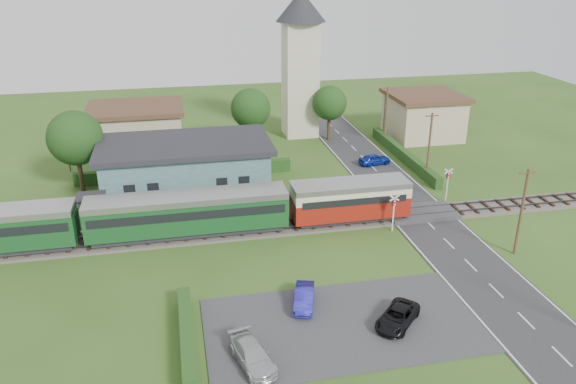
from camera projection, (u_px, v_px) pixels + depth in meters
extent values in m
plane|color=#2D4C19|center=(317.00, 236.00, 46.09)|extent=(120.00, 120.00, 0.00)
cube|color=#4C443D|center=(311.00, 224.00, 47.85)|extent=(76.00, 3.20, 0.20)
cube|color=#3F3F47|center=(313.00, 225.00, 47.08)|extent=(76.00, 0.08, 0.15)
cube|color=#3F3F47|center=(309.00, 217.00, 48.38)|extent=(76.00, 0.08, 0.15)
cube|color=#28282B|center=(430.00, 225.00, 47.97)|extent=(6.00, 70.00, 0.05)
cube|color=#333335|center=(342.00, 324.00, 34.97)|extent=(17.00, 9.00, 0.08)
cube|color=#333335|center=(420.00, 213.00, 49.69)|extent=(6.20, 3.40, 0.45)
cube|color=gray|center=(191.00, 218.00, 48.80)|extent=(30.00, 3.00, 0.45)
cube|color=beige|center=(92.00, 211.00, 46.73)|extent=(2.00, 2.00, 2.40)
cube|color=#232328|center=(90.00, 197.00, 46.24)|extent=(2.30, 2.30, 0.15)
cube|color=#3F666C|center=(186.00, 171.00, 53.18)|extent=(15.00, 8.00, 4.80)
cube|color=#232328|center=(184.00, 144.00, 52.15)|extent=(16.00, 9.00, 0.50)
cube|color=#232328|center=(189.00, 200.00, 50.14)|extent=(1.20, 0.12, 2.20)
cube|color=black|center=(130.00, 191.00, 48.68)|extent=(1.00, 0.12, 1.20)
cube|color=black|center=(153.00, 189.00, 49.06)|extent=(1.00, 0.12, 1.20)
cube|color=black|center=(222.00, 184.00, 50.20)|extent=(1.00, 0.12, 1.20)
cube|color=black|center=(244.00, 182.00, 50.57)|extent=(1.00, 0.12, 1.20)
cube|color=#232328|center=(349.00, 216.00, 48.30)|extent=(9.00, 2.20, 0.50)
cube|color=maroon|center=(350.00, 205.00, 47.91)|extent=(10.00, 2.80, 1.80)
cube|color=beige|center=(350.00, 192.00, 47.42)|extent=(10.00, 2.82, 0.90)
cube|color=black|center=(350.00, 195.00, 47.56)|extent=(9.00, 2.88, 0.60)
cube|color=#979797|center=(351.00, 185.00, 47.17)|extent=(10.00, 2.90, 0.45)
cube|color=#232328|center=(190.00, 230.00, 45.73)|extent=(15.20, 2.20, 0.50)
cube|color=#14451D|center=(188.00, 214.00, 45.15)|extent=(16.00, 2.80, 2.60)
cube|color=black|center=(188.00, 209.00, 44.99)|extent=(15.40, 2.86, 0.70)
cube|color=#979797|center=(187.00, 198.00, 44.60)|extent=(16.00, 2.90, 0.50)
cube|color=beige|center=(300.00, 80.00, 69.55)|extent=(4.00, 4.00, 14.00)
cone|color=#232328|center=(301.00, 6.00, 66.12)|extent=(6.00, 6.00, 3.60)
cube|color=tan|center=(137.00, 131.00, 64.82)|extent=(10.00, 8.00, 5.00)
cube|color=#472D1E|center=(135.00, 108.00, 63.75)|extent=(10.80, 8.80, 0.50)
cube|color=tan|center=(423.00, 117.00, 70.53)|extent=(8.00, 8.00, 5.00)
cube|color=#472D1E|center=(425.00, 96.00, 69.46)|extent=(8.80, 8.80, 0.50)
cube|color=#193814|center=(187.00, 337.00, 32.96)|extent=(0.80, 9.00, 1.20)
cube|color=#193814|center=(403.00, 155.00, 62.96)|extent=(0.80, 18.00, 1.20)
cube|color=#193814|center=(186.00, 172.00, 57.92)|extent=(22.00, 0.80, 1.30)
cylinder|color=#332316|center=(80.00, 171.00, 54.13)|extent=(0.44, 0.44, 4.12)
sphere|color=#143311|center=(75.00, 138.00, 52.83)|extent=(5.20, 5.20, 5.20)
cylinder|color=#332316|center=(251.00, 134.00, 65.69)|extent=(0.44, 0.44, 3.85)
sphere|color=#143311|center=(251.00, 108.00, 64.48)|extent=(4.60, 4.60, 4.60)
cylinder|color=#332316|center=(329.00, 126.00, 69.44)|extent=(0.44, 0.44, 3.58)
sphere|color=#143311|center=(330.00, 103.00, 68.31)|extent=(4.20, 4.20, 4.20)
cylinder|color=#473321|center=(521.00, 213.00, 42.00)|extent=(0.22, 0.22, 7.00)
cube|color=#473321|center=(528.00, 173.00, 40.75)|extent=(1.40, 0.10, 0.10)
cylinder|color=#473321|center=(429.00, 147.00, 56.42)|extent=(0.22, 0.22, 7.00)
cube|color=#473321|center=(432.00, 116.00, 55.18)|extent=(1.40, 0.10, 0.10)
cylinder|color=#473321|center=(386.00, 116.00, 67.24)|extent=(0.22, 0.22, 7.00)
cube|color=#473321|center=(388.00, 90.00, 65.99)|extent=(1.40, 0.10, 0.10)
cylinder|color=silver|center=(393.00, 215.00, 46.35)|extent=(0.12, 0.12, 3.00)
cube|color=#232328|center=(394.00, 203.00, 45.92)|extent=(0.35, 0.18, 0.55)
sphere|color=#FF190C|center=(395.00, 201.00, 45.76)|extent=(0.14, 0.14, 0.14)
sphere|color=#FF190C|center=(395.00, 205.00, 45.87)|extent=(0.14, 0.14, 0.14)
cube|color=silver|center=(395.00, 198.00, 45.77)|extent=(0.84, 0.05, 0.55)
cube|color=silver|center=(395.00, 198.00, 45.77)|extent=(0.84, 0.05, 0.55)
cylinder|color=silver|center=(447.00, 186.00, 52.04)|extent=(0.12, 0.12, 3.00)
cube|color=#232328|center=(448.00, 175.00, 51.61)|extent=(0.35, 0.18, 0.55)
sphere|color=#FF190C|center=(449.00, 174.00, 51.44)|extent=(0.14, 0.14, 0.14)
sphere|color=#FF190C|center=(449.00, 177.00, 51.56)|extent=(0.14, 0.14, 0.14)
cube|color=silver|center=(449.00, 171.00, 51.45)|extent=(0.84, 0.05, 0.55)
cube|color=silver|center=(449.00, 171.00, 51.45)|extent=(0.84, 0.05, 0.55)
cylinder|color=#3F3F47|center=(67.00, 149.00, 58.99)|extent=(0.14, 0.14, 5.00)
sphere|color=orange|center=(63.00, 126.00, 58.02)|extent=(0.30, 0.30, 0.30)
cylinder|color=#3F3F47|center=(385.00, 113.00, 72.48)|extent=(0.14, 0.14, 5.00)
sphere|color=orange|center=(386.00, 94.00, 71.50)|extent=(0.30, 0.30, 0.30)
imported|color=#0D2597|center=(375.00, 159.00, 61.50)|extent=(3.74, 2.05, 1.20)
imported|color=#1F1D98|center=(304.00, 297.00, 36.64)|extent=(2.16, 3.70, 1.15)
imported|color=#B0B2B4|center=(252.00, 355.00, 31.34)|extent=(2.65, 4.39, 1.19)
imported|color=black|center=(397.00, 317.00, 34.76)|extent=(3.96, 4.00, 1.07)
imported|color=gray|center=(275.00, 197.00, 50.11)|extent=(0.69, 0.47, 1.84)
imported|color=gray|center=(95.00, 215.00, 46.52)|extent=(1.04, 1.15, 1.93)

